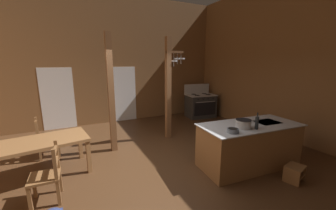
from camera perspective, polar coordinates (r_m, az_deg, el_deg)
The scene contains 16 objects.
ground_plane at distance 4.54m, azimuth -4.00°, elevation -17.92°, with size 8.98×8.50×0.10m, color #4C301C.
wall_back at distance 7.71m, azimuth -15.72°, elevation 12.10°, with size 8.98×0.14×4.56m, color brown.
wall_right at distance 6.71m, azimuth 31.30°, elevation 10.89°, with size 0.14×8.50×4.56m, color brown.
glazed_door_back_left at distance 7.60m, azimuth -28.80°, elevation 1.53°, with size 1.00×0.01×2.05m, color white.
glazed_panel_back_right at distance 7.82m, azimuth -12.15°, elevation 3.02°, with size 0.84×0.01×2.05m, color white.
kitchen_island at distance 4.74m, azimuth 21.88°, elevation -10.51°, with size 2.23×1.14×0.94m.
stove_range at distance 8.35m, azimuth 9.17°, elevation -0.08°, with size 1.22×0.93×1.32m.
support_post_with_pot_rack at distance 5.81m, azimuth 0.32°, elevation 5.57°, with size 0.60×0.22×2.91m.
support_post_center at distance 5.09m, azimuth -15.87°, elevation 2.98°, with size 0.14×0.14×2.91m.
step_stool at distance 4.68m, azimuth 32.30°, elevation -15.80°, with size 0.42×0.36×0.30m.
dining_table at distance 4.67m, azimuth -32.63°, elevation -9.55°, with size 1.82×1.14×0.74m.
ladderback_chair_near_window at distance 5.62m, azimuth -31.51°, elevation -8.09°, with size 0.49×0.49×0.95m.
ladderback_chair_by_post at distance 3.90m, azimuth -30.91°, elevation -16.69°, with size 0.46×0.46×0.95m.
stockpot_on_counter at distance 4.25m, azimuth 20.62°, elevation -5.02°, with size 0.37×0.30×0.17m.
mixing_bowl_on_counter at distance 3.94m, azimuth 17.95°, elevation -6.93°, with size 0.22×0.22×0.08m.
bottle_tall_on_counter at distance 4.27m, azimuth 23.93°, elevation -4.60°, with size 0.07×0.07×0.33m.
Camera 1 is at (-1.47, -3.65, 2.22)m, focal length 21.46 mm.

